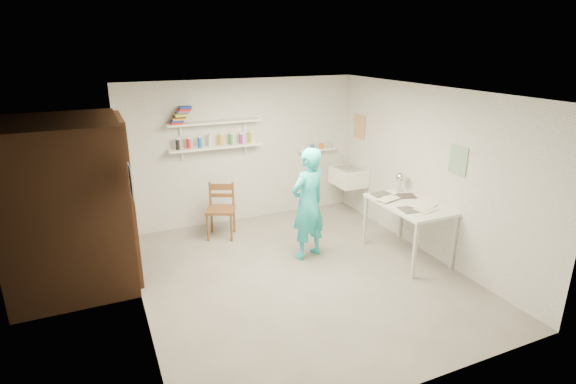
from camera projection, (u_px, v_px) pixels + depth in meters
name	position (u px, v px, depth m)	size (l,w,h in m)	color
floor	(300.00, 276.00, 5.99)	(4.00, 4.50, 0.02)	slate
ceiling	(302.00, 91.00, 5.22)	(4.00, 4.50, 0.02)	silver
wall_back	(243.00, 151.00, 7.56)	(4.00, 0.02, 2.40)	silver
wall_front	(421.00, 270.00, 3.65)	(4.00, 0.02, 2.40)	silver
wall_left	(133.00, 214.00, 4.83)	(0.02, 4.50, 2.40)	silver
wall_right	(428.00, 172.00, 6.38)	(0.02, 4.50, 2.40)	silver
doorway_recess	(127.00, 201.00, 5.81)	(0.02, 0.90, 2.00)	black
corridor_box	(66.00, 205.00, 5.52)	(1.40, 1.50, 2.10)	brown
door_lintel	(119.00, 120.00, 5.48)	(0.06, 1.05, 0.10)	brown
door_jamb_near	(133.00, 214.00, 5.38)	(0.06, 0.10, 2.00)	brown
door_jamb_far	(125.00, 190.00, 6.25)	(0.06, 0.10, 2.00)	brown
shelf_lower	(216.00, 147.00, 7.21)	(1.50, 0.22, 0.03)	white
shelf_upper	(215.00, 122.00, 7.08)	(1.50, 0.22, 0.03)	white
ledge_shelf	(317.00, 150.00, 8.03)	(0.70, 0.14, 0.03)	white
poster_left	(131.00, 181.00, 4.77)	(0.01, 0.28, 0.36)	#334C7F
poster_right_a	(359.00, 127.00, 7.82)	(0.01, 0.34, 0.42)	#995933
poster_right_b	(458.00, 160.00, 5.80)	(0.01, 0.30, 0.38)	#3F724C
belfast_sink	(349.00, 176.00, 7.91)	(0.48, 0.60, 0.30)	white
man	(308.00, 204.00, 6.27)	(0.59, 0.39, 1.61)	#27C2C4
wall_clock	(306.00, 181.00, 6.39)	(0.29, 0.29, 0.04)	#F7E4A8
wooden_chair	(221.00, 210.00, 7.03)	(0.43, 0.41, 0.91)	brown
work_table	(407.00, 230.00, 6.40)	(0.73, 1.22, 0.82)	silver
desk_lamp	(401.00, 177.00, 6.70)	(0.15, 0.15, 0.15)	silver
spray_cans	(215.00, 141.00, 7.18)	(1.29, 0.06, 0.17)	black
book_stack	(181.00, 115.00, 6.83)	(0.34, 0.14, 0.25)	red
ledge_pots	(317.00, 146.00, 8.01)	(0.48, 0.07, 0.09)	silver
papers	(410.00, 202.00, 6.27)	(0.30, 0.22, 0.03)	silver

